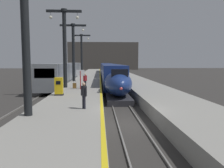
% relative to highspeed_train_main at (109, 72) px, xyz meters
% --- Properties ---
extents(ground_plane, '(260.00, 260.00, 0.00)m').
position_rel_highspeed_train_main_xyz_m(ground_plane, '(0.00, -33.43, -1.96)').
color(ground_plane, '#33302D').
extents(platform_left, '(4.80, 110.00, 1.05)m').
position_rel_highspeed_train_main_xyz_m(platform_left, '(-4.05, -8.68, -1.43)').
color(platform_left, gray).
rests_on(platform_left, ground).
extents(platform_right, '(4.80, 110.00, 1.05)m').
position_rel_highspeed_train_main_xyz_m(platform_right, '(4.05, -8.68, -1.43)').
color(platform_right, gray).
rests_on(platform_right, ground).
extents(platform_left_safety_stripe, '(0.20, 107.80, 0.01)m').
position_rel_highspeed_train_main_xyz_m(platform_left_safety_stripe, '(-1.77, -8.68, -0.90)').
color(platform_left_safety_stripe, yellow).
rests_on(platform_left_safety_stripe, platform_left).
extents(rail_main_left, '(0.08, 110.00, 0.12)m').
position_rel_highspeed_train_main_xyz_m(rail_main_left, '(-0.75, -5.93, -1.90)').
color(rail_main_left, slate).
rests_on(rail_main_left, ground).
extents(rail_main_right, '(0.08, 110.00, 0.12)m').
position_rel_highspeed_train_main_xyz_m(rail_main_right, '(0.75, -5.93, -1.90)').
color(rail_main_right, slate).
rests_on(rail_main_right, ground).
extents(rail_secondary_left, '(0.08, 110.00, 0.12)m').
position_rel_highspeed_train_main_xyz_m(rail_secondary_left, '(-8.85, -5.93, -1.90)').
color(rail_secondary_left, slate).
rests_on(rail_secondary_left, ground).
extents(rail_secondary_right, '(0.08, 110.00, 0.12)m').
position_rel_highspeed_train_main_xyz_m(rail_secondary_right, '(-7.35, -5.93, -1.90)').
color(rail_secondary_right, slate).
rests_on(rail_secondary_right, ground).
extents(highspeed_train_main, '(2.92, 56.91, 3.60)m').
position_rel_highspeed_train_main_xyz_m(highspeed_train_main, '(0.00, 0.00, 0.00)').
color(highspeed_train_main, navy).
rests_on(highspeed_train_main, ground).
extents(regional_train_adjacent, '(2.85, 36.60, 3.80)m').
position_rel_highspeed_train_main_xyz_m(regional_train_adjacent, '(-8.10, -3.64, 0.17)').
color(regional_train_adjacent, gray).
rests_on(regional_train_adjacent, ground).
extents(station_column_near, '(4.00, 0.68, 8.76)m').
position_rel_highspeed_train_main_xyz_m(station_column_near, '(-5.84, -34.80, 4.48)').
color(station_column_near, black).
rests_on(station_column_near, platform_left).
extents(station_column_mid, '(4.00, 0.68, 8.97)m').
position_rel_highspeed_train_main_xyz_m(station_column_mid, '(-5.90, -20.94, 4.51)').
color(station_column_mid, black).
rests_on(station_column_mid, platform_left).
extents(station_column_far, '(4.00, 0.68, 8.76)m').
position_rel_highspeed_train_main_xyz_m(station_column_far, '(-5.90, -12.25, 4.39)').
color(station_column_far, black).
rests_on(station_column_far, platform_left).
extents(station_column_distant, '(4.00, 0.68, 9.10)m').
position_rel_highspeed_train_main_xyz_m(station_column_distant, '(-5.90, 3.77, 4.57)').
color(station_column_distant, black).
rests_on(station_column_distant, platform_left).
extents(passenger_near_edge, '(0.42, 0.45, 1.69)m').
position_rel_highspeed_train_main_xyz_m(passenger_near_edge, '(-3.53, -22.03, 0.08)').
color(passenger_near_edge, '#23232D').
rests_on(passenger_near_edge, platform_left).
extents(passenger_mid_platform, '(0.40, 0.48, 1.69)m').
position_rel_highspeed_train_main_xyz_m(passenger_mid_platform, '(-2.91, -33.16, 0.08)').
color(passenger_mid_platform, '#23232D').
rests_on(passenger_mid_platform, platform_left).
extents(rolling_suitcase, '(0.40, 0.22, 0.98)m').
position_rel_highspeed_train_main_xyz_m(rolling_suitcase, '(-4.74, -21.90, -0.60)').
color(rolling_suitcase, brown).
rests_on(rolling_suitcase, platform_left).
extents(ticket_machine_yellow, '(0.76, 0.62, 1.60)m').
position_rel_highspeed_train_main_xyz_m(ticket_machine_yellow, '(-5.55, -27.15, -0.17)').
color(ticket_machine_yellow, yellow).
rests_on(ticket_machine_yellow, platform_left).
extents(departure_info_board, '(0.90, 0.10, 2.12)m').
position_rel_highspeed_train_main_xyz_m(departure_info_board, '(-3.99, -22.79, 0.60)').
color(departure_info_board, maroon).
rests_on(departure_info_board, platform_left).
extents(terminus_back_wall, '(36.00, 2.00, 14.00)m').
position_rel_highspeed_train_main_xyz_m(terminus_back_wall, '(0.00, 68.57, 5.04)').
color(terminus_back_wall, '#4C4742').
rests_on(terminus_back_wall, ground).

